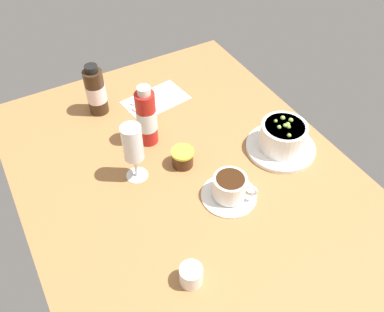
{
  "coord_description": "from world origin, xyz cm",
  "views": [
    {
      "loc": [
        -63.2,
        33.85,
        81.78
      ],
      "look_at": [
        -2.11,
        -0.44,
        8.95
      ],
      "focal_mm": 38.27,
      "sensor_mm": 36.0,
      "label": 1
    }
  ],
  "objects_px": {
    "creamer_jug": "(191,275)",
    "sauce_bottle_red": "(147,118)",
    "cutlery_setting": "(154,100)",
    "sauce_bottle_brown": "(96,91)",
    "porridge_bowl": "(282,138)",
    "wine_glass": "(133,145)",
    "jam_jar": "(183,158)",
    "coffee_cup": "(230,188)"
  },
  "relations": [
    {
      "from": "coffee_cup",
      "to": "sauce_bottle_brown",
      "type": "relative_size",
      "value": 0.87
    },
    {
      "from": "creamer_jug",
      "to": "wine_glass",
      "type": "distance_m",
      "value": 0.34
    },
    {
      "from": "cutlery_setting",
      "to": "jam_jar",
      "type": "relative_size",
      "value": 3.46
    },
    {
      "from": "cutlery_setting",
      "to": "porridge_bowl",
      "type": "bearing_deg",
      "value": -149.84
    },
    {
      "from": "porridge_bowl",
      "to": "cutlery_setting",
      "type": "bearing_deg",
      "value": 30.16
    },
    {
      "from": "coffee_cup",
      "to": "sauce_bottle_brown",
      "type": "bearing_deg",
      "value": 19.18
    },
    {
      "from": "sauce_bottle_red",
      "to": "sauce_bottle_brown",
      "type": "distance_m",
      "value": 0.21
    },
    {
      "from": "porridge_bowl",
      "to": "sauce_bottle_red",
      "type": "relative_size",
      "value": 1.03
    },
    {
      "from": "cutlery_setting",
      "to": "creamer_jug",
      "type": "distance_m",
      "value": 0.63
    },
    {
      "from": "sauce_bottle_brown",
      "to": "porridge_bowl",
      "type": "bearing_deg",
      "value": -136.7
    },
    {
      "from": "coffee_cup",
      "to": "sauce_bottle_red",
      "type": "relative_size",
      "value": 0.76
    },
    {
      "from": "wine_glass",
      "to": "sauce_bottle_brown",
      "type": "relative_size",
      "value": 1.04
    },
    {
      "from": "wine_glass",
      "to": "jam_jar",
      "type": "distance_m",
      "value": 0.15
    },
    {
      "from": "cutlery_setting",
      "to": "jam_jar",
      "type": "height_order",
      "value": "jam_jar"
    },
    {
      "from": "wine_glass",
      "to": "jam_jar",
      "type": "xyz_separation_m",
      "value": [
        -0.02,
        -0.13,
        -0.09
      ]
    },
    {
      "from": "jam_jar",
      "to": "cutlery_setting",
      "type": "bearing_deg",
      "value": -10.4
    },
    {
      "from": "wine_glass",
      "to": "sauce_bottle_red",
      "type": "distance_m",
      "value": 0.14
    },
    {
      "from": "jam_jar",
      "to": "sauce_bottle_red",
      "type": "height_order",
      "value": "sauce_bottle_red"
    },
    {
      "from": "creamer_jug",
      "to": "sauce_bottle_red",
      "type": "distance_m",
      "value": 0.46
    },
    {
      "from": "creamer_jug",
      "to": "sauce_bottle_brown",
      "type": "distance_m",
      "value": 0.64
    },
    {
      "from": "porridge_bowl",
      "to": "sauce_bottle_brown",
      "type": "xyz_separation_m",
      "value": [
        0.41,
        0.38,
        0.03
      ]
    },
    {
      "from": "cutlery_setting",
      "to": "coffee_cup",
      "type": "relative_size",
      "value": 1.49
    },
    {
      "from": "coffee_cup",
      "to": "sauce_bottle_brown",
      "type": "distance_m",
      "value": 0.51
    },
    {
      "from": "sauce_bottle_brown",
      "to": "coffee_cup",
      "type": "bearing_deg",
      "value": -160.82
    },
    {
      "from": "wine_glass",
      "to": "sauce_bottle_brown",
      "type": "bearing_deg",
      "value": -1.49
    },
    {
      "from": "porridge_bowl",
      "to": "coffee_cup",
      "type": "bearing_deg",
      "value": 108.24
    },
    {
      "from": "cutlery_setting",
      "to": "sauce_bottle_red",
      "type": "xyz_separation_m",
      "value": [
        -0.16,
        0.09,
        0.08
      ]
    },
    {
      "from": "creamer_jug",
      "to": "sauce_bottle_red",
      "type": "relative_size",
      "value": 0.32
    },
    {
      "from": "porridge_bowl",
      "to": "wine_glass",
      "type": "xyz_separation_m",
      "value": [
        0.11,
        0.39,
        0.07
      ]
    },
    {
      "from": "cutlery_setting",
      "to": "wine_glass",
      "type": "relative_size",
      "value": 1.24
    },
    {
      "from": "cutlery_setting",
      "to": "sauce_bottle_red",
      "type": "relative_size",
      "value": 1.13
    },
    {
      "from": "wine_glass",
      "to": "creamer_jug",
      "type": "bearing_deg",
      "value": 176.11
    },
    {
      "from": "creamer_jug",
      "to": "sauce_bottle_red",
      "type": "xyz_separation_m",
      "value": [
        0.44,
        -0.11,
        0.06
      ]
    },
    {
      "from": "porridge_bowl",
      "to": "wine_glass",
      "type": "relative_size",
      "value": 1.13
    },
    {
      "from": "porridge_bowl",
      "to": "sauce_bottle_red",
      "type": "height_order",
      "value": "sauce_bottle_red"
    },
    {
      "from": "sauce_bottle_red",
      "to": "sauce_bottle_brown",
      "type": "bearing_deg",
      "value": 21.37
    },
    {
      "from": "cutlery_setting",
      "to": "creamer_jug",
      "type": "xyz_separation_m",
      "value": [
        -0.6,
        0.2,
        0.02
      ]
    },
    {
      "from": "cutlery_setting",
      "to": "coffee_cup",
      "type": "distance_m",
      "value": 0.44
    },
    {
      "from": "coffee_cup",
      "to": "creamer_jug",
      "type": "bearing_deg",
      "value": 127.96
    },
    {
      "from": "cutlery_setting",
      "to": "creamer_jug",
      "type": "height_order",
      "value": "creamer_jug"
    },
    {
      "from": "sauce_bottle_brown",
      "to": "jam_jar",
      "type": "bearing_deg",
      "value": -160.2
    },
    {
      "from": "porridge_bowl",
      "to": "jam_jar",
      "type": "distance_m",
      "value": 0.28
    }
  ]
}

